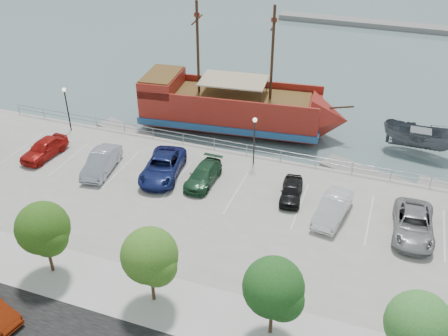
% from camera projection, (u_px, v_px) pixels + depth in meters
% --- Properties ---
extents(ground, '(160.00, 160.00, 0.00)m').
position_uv_depth(ground, '(227.00, 218.00, 37.28)').
color(ground, slate).
extents(sidewalk, '(100.00, 4.00, 0.05)m').
position_uv_depth(sidewalk, '(170.00, 304.00, 28.76)').
color(sidewalk, beige).
rests_on(sidewalk, land_slab).
extents(seawall_railing, '(50.00, 0.06, 1.00)m').
position_uv_depth(seawall_railing, '(258.00, 151.00, 42.70)').
color(seawall_railing, gray).
rests_on(seawall_railing, land_slab).
extents(far_shore, '(40.00, 3.00, 0.80)m').
position_uv_depth(far_shore, '(405.00, 27.00, 78.09)').
color(far_shore, gray).
rests_on(far_shore, ground).
extents(pirate_ship, '(20.48, 7.58, 12.77)m').
position_uv_depth(pirate_ship, '(246.00, 110.00, 48.30)').
color(pirate_ship, maroon).
rests_on(pirate_ship, ground).
extents(patrol_boat, '(6.81, 3.25, 2.54)m').
position_uv_depth(patrol_boat, '(419.00, 140.00, 44.91)').
color(patrol_boat, '#4F555B').
rests_on(patrol_boat, ground).
extents(dock_west, '(7.11, 4.18, 0.39)m').
position_uv_depth(dock_west, '(127.00, 132.00, 48.46)').
color(dock_west, gray).
rests_on(dock_west, ground).
extents(dock_mid, '(7.89, 4.61, 0.43)m').
position_uv_depth(dock_mid, '(366.00, 175.00, 41.89)').
color(dock_mid, gray).
rests_on(dock_mid, ground).
extents(lamp_post_left, '(0.36, 0.36, 4.28)m').
position_uv_depth(lamp_post_left, '(66.00, 101.00, 45.58)').
color(lamp_post_left, black).
rests_on(lamp_post_left, land_slab).
extents(lamp_post_mid, '(0.36, 0.36, 4.28)m').
position_uv_depth(lamp_post_mid, '(254.00, 133.00, 40.39)').
color(lamp_post_mid, black).
rests_on(lamp_post_mid, land_slab).
extents(tree_c, '(3.30, 3.20, 5.00)m').
position_uv_depth(tree_c, '(44.00, 230.00, 29.24)').
color(tree_c, '#473321').
rests_on(tree_c, sidewalk).
extents(tree_d, '(3.30, 3.20, 5.00)m').
position_uv_depth(tree_d, '(151.00, 258.00, 27.21)').
color(tree_d, '#473321').
rests_on(tree_d, sidewalk).
extents(tree_e, '(3.30, 3.20, 5.00)m').
position_uv_depth(tree_e, '(276.00, 290.00, 25.19)').
color(tree_e, '#473321').
rests_on(tree_e, sidewalk).
extents(tree_f, '(3.30, 3.20, 5.00)m').
position_uv_depth(tree_f, '(422.00, 328.00, 23.17)').
color(tree_f, '#473321').
rests_on(tree_f, sidewalk).
extents(parked_car_a, '(2.25, 4.77, 1.58)m').
position_uv_depth(parked_car_a, '(44.00, 148.00, 42.58)').
color(parked_car_a, '#AA1510').
rests_on(parked_car_a, land_slab).
extents(parked_car_b, '(2.49, 5.23, 1.66)m').
position_uv_depth(parked_car_b, '(101.00, 162.00, 40.58)').
color(parked_car_b, '#8E92A1').
rests_on(parked_car_b, land_slab).
extents(parked_car_c, '(3.73, 6.35, 1.66)m').
position_uv_depth(parked_car_c, '(163.00, 167.00, 39.97)').
color(parked_car_c, navy).
rests_on(parked_car_c, land_slab).
extents(parked_car_d, '(1.95, 4.70, 1.36)m').
position_uv_depth(parked_car_d, '(203.00, 175.00, 39.19)').
color(parked_car_d, '#1E472A').
rests_on(parked_car_d, land_slab).
extents(parked_car_e, '(2.03, 4.05, 1.32)m').
position_uv_depth(parked_car_e, '(291.00, 191.00, 37.38)').
color(parked_car_e, black).
rests_on(parked_car_e, land_slab).
extents(parked_car_f, '(2.40, 5.06, 1.60)m').
position_uv_depth(parked_car_f, '(333.00, 208.00, 35.27)').
color(parked_car_f, white).
rests_on(parked_car_f, land_slab).
extents(parked_car_g, '(2.83, 5.75, 1.57)m').
position_uv_depth(parked_car_g, '(413.00, 224.00, 33.73)').
color(parked_car_g, gray).
rests_on(parked_car_g, land_slab).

